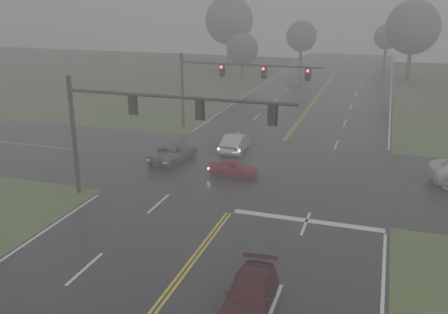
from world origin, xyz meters
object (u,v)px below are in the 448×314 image
(signal_gantry_near, at_px, (135,117))
(car_grey, at_px, (173,160))
(signal_gantry_far, at_px, (224,78))
(sedan_silver, at_px, (236,151))
(sedan_red, at_px, (234,176))
(sedan_maroon, at_px, (250,309))

(signal_gantry_near, bearing_deg, car_grey, 98.53)
(signal_gantry_far, bearing_deg, sedan_silver, -63.31)
(signal_gantry_near, bearing_deg, sedan_red, 54.15)
(sedan_red, xyz_separation_m, signal_gantry_far, (-4.54, 11.65, 4.97))
(sedan_maroon, xyz_separation_m, signal_gantry_near, (-9.45, 8.79, 5.32))
(sedan_maroon, relative_size, signal_gantry_far, 0.35)
(sedan_maroon, xyz_separation_m, sedan_red, (-5.18, 14.70, 0.00))
(car_grey, height_order, signal_gantry_far, signal_gantry_far)
(car_grey, xyz_separation_m, signal_gantry_near, (1.18, -7.83, 5.32))
(sedan_silver, distance_m, signal_gantry_far, 8.29)
(sedan_maroon, relative_size, sedan_red, 1.31)
(signal_gantry_near, distance_m, signal_gantry_far, 17.56)
(sedan_maroon, height_order, signal_gantry_far, signal_gantry_far)
(sedan_red, relative_size, sedan_silver, 0.77)
(sedan_red, distance_m, signal_gantry_far, 13.45)
(sedan_red, relative_size, signal_gantry_near, 0.25)
(car_grey, distance_m, signal_gantry_near, 9.54)
(sedan_red, distance_m, car_grey, 5.77)
(sedan_red, height_order, car_grey, car_grey)
(sedan_red, height_order, sedan_silver, sedan_silver)
(sedan_red, xyz_separation_m, signal_gantry_near, (-4.27, -5.91, 5.32))
(sedan_silver, bearing_deg, sedan_maroon, 106.44)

